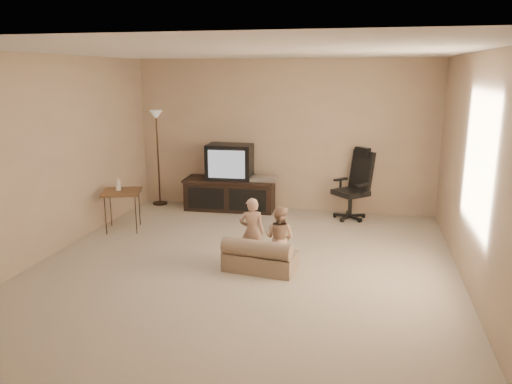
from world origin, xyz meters
TOP-DOWN VIEW (x-y plane):
  - floor at (0.00, 0.00)m, footprint 5.50×5.50m
  - room_shell at (0.00, 0.00)m, footprint 5.50×5.50m
  - tv_stand at (-0.85, 2.49)m, footprint 1.58×0.65m
  - office_chair at (1.21, 2.40)m, footprint 0.74×0.74m
  - side_table at (-2.10, 1.06)m, footprint 0.68×0.68m
  - floor_lamp at (-2.17, 2.55)m, footprint 0.26×0.26m
  - child_sofa at (0.21, -0.04)m, footprint 0.88×0.57m
  - toddler_left at (0.07, 0.14)m, footprint 0.35×0.28m
  - toddler_right at (0.43, 0.06)m, footprint 0.42×0.32m

SIDE VIEW (x-z plane):
  - floor at x=0.00m, z-range 0.00..0.00m
  - child_sofa at x=0.21m, z-range -0.04..0.37m
  - toddler_right at x=0.43m, z-range 0.00..0.78m
  - office_chair at x=1.21m, z-range -0.16..0.98m
  - toddler_left at x=0.07m, z-range 0.00..0.83m
  - tv_stand at x=-0.85m, z-range -0.09..1.02m
  - side_table at x=-2.10m, z-range 0.17..0.97m
  - floor_lamp at x=-2.17m, z-range 0.38..2.02m
  - room_shell at x=0.00m, z-range -1.23..4.27m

